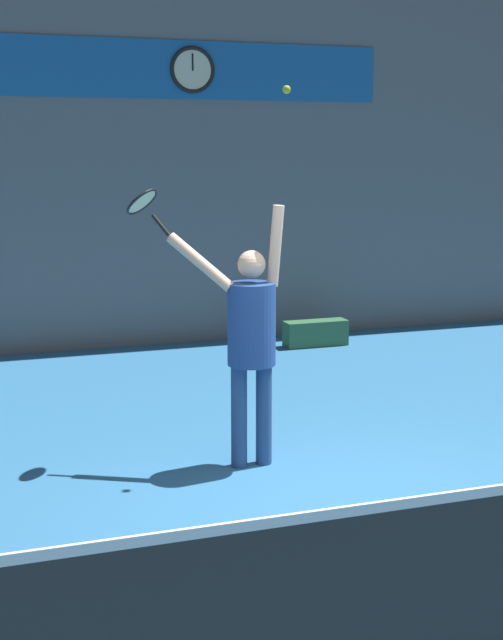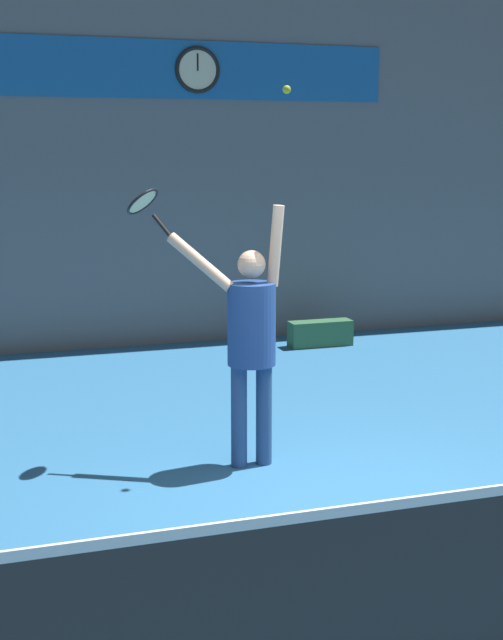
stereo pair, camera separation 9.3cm
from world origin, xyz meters
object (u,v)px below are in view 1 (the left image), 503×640
(scoreboard_clock, at_px, (192,70))
(tennis_ball, at_px, (287,90))
(tennis_player, at_px, (251,333))
(tennis_racket, at_px, (144,204))
(equipment_bag, at_px, (316,333))

(scoreboard_clock, distance_m, tennis_ball, 4.74)
(scoreboard_clock, bearing_deg, tennis_player, -99.84)
(tennis_player, bearing_deg, tennis_ball, -6.87)
(tennis_ball, bearing_deg, tennis_racket, 153.01)
(scoreboard_clock, bearing_deg, tennis_racket, -110.29)
(tennis_player, xyz_separation_m, tennis_ball, (0.28, -0.03, 1.87))
(tennis_racket, relative_size, tennis_ball, 6.12)
(scoreboard_clock, xyz_separation_m, equipment_bag, (1.42, -0.71, -3.33))
(tennis_player, bearing_deg, equipment_bag, 60.47)
(tennis_racket, relative_size, equipment_bag, 0.47)
(scoreboard_clock, relative_size, equipment_bag, 0.70)
(tennis_player, distance_m, equipment_bag, 4.62)
(equipment_bag, bearing_deg, tennis_player, -119.53)
(equipment_bag, bearing_deg, tennis_racket, -130.62)
(tennis_player, distance_m, tennis_ball, 1.89)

